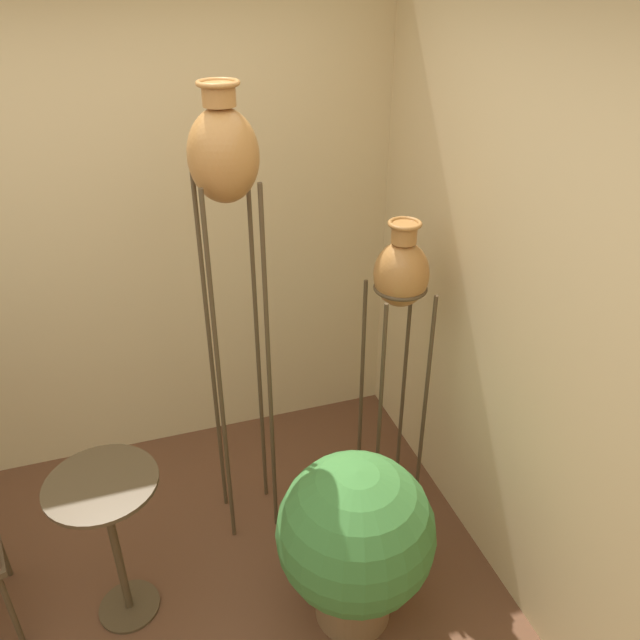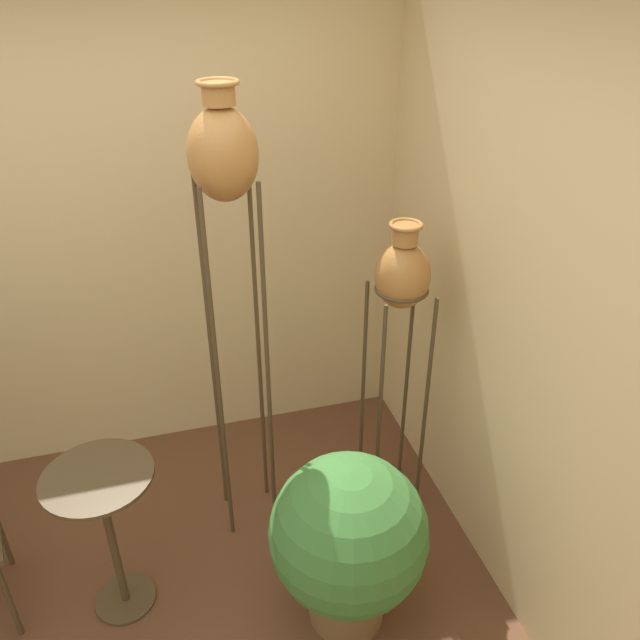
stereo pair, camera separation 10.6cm
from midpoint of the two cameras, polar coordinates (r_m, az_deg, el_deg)
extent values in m
cube|color=#D1B784|center=(3.42, -18.58, 7.58)|extent=(7.21, 0.06, 2.70)
cube|color=#D1B784|center=(2.42, 22.71, -2.52)|extent=(0.06, 7.21, 2.70)
cylinder|color=#473823|center=(2.82, -8.18, -6.08)|extent=(0.02, 0.02, 1.83)
cylinder|color=#473823|center=(2.85, -3.70, -5.41)|extent=(0.02, 0.02, 1.83)
cylinder|color=#473823|center=(3.00, -8.82, -3.66)|extent=(0.02, 0.02, 1.83)
cylinder|color=#473823|center=(3.03, -4.62, -3.06)|extent=(0.02, 0.02, 1.83)
torus|color=#473823|center=(2.53, -7.49, 12.93)|extent=(0.23, 0.23, 0.02)
ellipsoid|color=#A87038|center=(2.51, -7.62, 14.74)|extent=(0.28, 0.28, 0.37)
cylinder|color=#A87038|center=(2.46, -7.98, 19.79)|extent=(0.12, 0.12, 0.08)
torus|color=#A87038|center=(2.45, -8.05, 20.73)|extent=(0.16, 0.16, 0.02)
cylinder|color=#473823|center=(3.09, 6.45, -8.93)|extent=(0.02, 0.02, 1.26)
cylinder|color=#473823|center=(3.18, 10.57, -8.09)|extent=(0.02, 0.02, 1.26)
cylinder|color=#473823|center=(3.27, 4.89, -6.39)|extent=(0.02, 0.02, 1.26)
cylinder|color=#473823|center=(3.35, 8.82, -5.68)|extent=(0.02, 0.02, 1.26)
torus|color=#473823|center=(2.89, 8.51, 2.76)|extent=(0.25, 0.25, 0.02)
ellipsoid|color=#A87038|center=(2.86, 8.61, 4.02)|extent=(0.25, 0.25, 0.31)
cylinder|color=#A87038|center=(2.78, 8.92, 7.73)|extent=(0.11, 0.11, 0.09)
torus|color=#A87038|center=(2.77, 8.99, 8.57)|extent=(0.15, 0.15, 0.02)
cylinder|color=#473823|center=(3.14, -25.64, -22.04)|extent=(0.02, 0.02, 0.46)
cylinder|color=#473823|center=(3.43, -26.35, -16.86)|extent=(0.02, 0.02, 0.46)
cylinder|color=#473823|center=(3.26, -16.35, -23.27)|extent=(0.27, 0.27, 0.01)
cylinder|color=#473823|center=(2.97, -17.42, -18.83)|extent=(0.04, 0.04, 0.74)
cylinder|color=#473823|center=(2.71, -18.64, -13.46)|extent=(0.45, 0.45, 0.02)
cylinder|color=brown|center=(3.02, 3.55, -23.66)|extent=(0.34, 0.34, 0.26)
torus|color=brown|center=(2.91, 3.63, -22.13)|extent=(0.37, 0.37, 0.02)
sphere|color=#387033|center=(2.72, 3.81, -18.87)|extent=(0.67, 0.67, 0.67)
camera|label=1|loc=(0.05, -88.93, 0.61)|focal=35.00mm
camera|label=2|loc=(0.05, 91.07, -0.61)|focal=35.00mm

